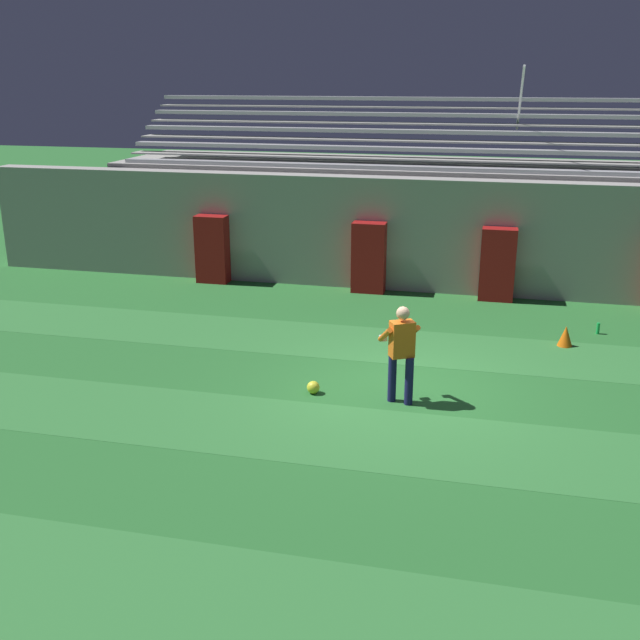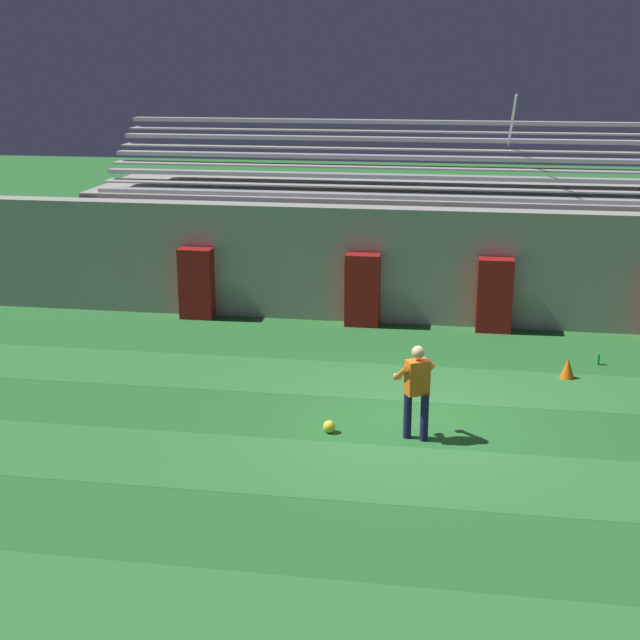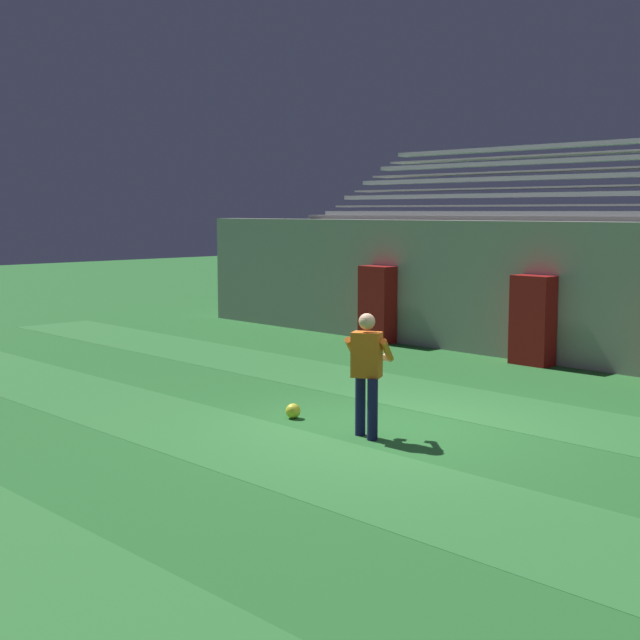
% 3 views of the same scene
% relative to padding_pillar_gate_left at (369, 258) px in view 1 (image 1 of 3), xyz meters
% --- Properties ---
extents(ground_plane, '(80.00, 80.00, 0.00)m').
position_rel_padding_pillar_gate_left_xyz_m(ground_plane, '(1.56, -5.95, -0.88)').
color(ground_plane, '#286B2D').
extents(turf_stripe_near, '(28.00, 2.04, 0.01)m').
position_rel_padding_pillar_gate_left_xyz_m(turf_stripe_near, '(1.56, -11.95, -0.88)').
color(turf_stripe_near, '#337A38').
rests_on(turf_stripe_near, ground).
extents(turf_stripe_mid, '(28.00, 2.04, 0.01)m').
position_rel_padding_pillar_gate_left_xyz_m(turf_stripe_mid, '(1.56, -7.86, -0.88)').
color(turf_stripe_mid, '#337A38').
rests_on(turf_stripe_mid, ground).
extents(turf_stripe_far, '(28.00, 2.04, 0.01)m').
position_rel_padding_pillar_gate_left_xyz_m(turf_stripe_far, '(1.56, -3.77, -0.88)').
color(turf_stripe_far, '#337A38').
rests_on(turf_stripe_far, ground).
extents(back_wall, '(24.00, 0.60, 2.80)m').
position_rel_padding_pillar_gate_left_xyz_m(back_wall, '(1.56, 0.55, 0.52)').
color(back_wall, '#999691').
rests_on(back_wall, ground).
extents(padding_pillar_gate_left, '(0.82, 0.44, 1.76)m').
position_rel_padding_pillar_gate_left_xyz_m(padding_pillar_gate_left, '(0.00, 0.00, 0.00)').
color(padding_pillar_gate_left, maroon).
rests_on(padding_pillar_gate_left, ground).
extents(padding_pillar_gate_right, '(0.82, 0.44, 1.76)m').
position_rel_padding_pillar_gate_left_xyz_m(padding_pillar_gate_right, '(3.12, 0.00, 0.00)').
color(padding_pillar_gate_right, maroon).
rests_on(padding_pillar_gate_right, ground).
extents(padding_pillar_far_left, '(0.82, 0.44, 1.76)m').
position_rel_padding_pillar_gate_left_xyz_m(padding_pillar_far_left, '(-4.12, 0.00, 0.00)').
color(padding_pillar_far_left, maroon).
rests_on(padding_pillar_far_left, ground).
extents(bleacher_stand, '(18.00, 4.05, 5.43)m').
position_rel_padding_pillar_gate_left_xyz_m(bleacher_stand, '(1.56, 2.89, 0.63)').
color(bleacher_stand, '#999691').
rests_on(bleacher_stand, ground).
extents(goalkeeper, '(0.73, 0.69, 1.67)m').
position_rel_padding_pillar_gate_left_xyz_m(goalkeeper, '(1.63, -6.47, 0.08)').
color(goalkeeper, '#19194C').
rests_on(goalkeeper, ground).
extents(soccer_ball, '(0.22, 0.22, 0.22)m').
position_rel_padding_pillar_gate_left_xyz_m(soccer_ball, '(0.15, -6.45, -0.77)').
color(soccer_ball, yellow).
rests_on(soccer_ball, ground).
extents(traffic_cone, '(0.30, 0.30, 0.42)m').
position_rel_padding_pillar_gate_left_xyz_m(traffic_cone, '(4.52, -3.01, -0.67)').
color(traffic_cone, orange).
rests_on(traffic_cone, ground).
extents(water_bottle, '(0.07, 0.07, 0.24)m').
position_rel_padding_pillar_gate_left_xyz_m(water_bottle, '(5.25, -2.07, -0.76)').
color(water_bottle, green).
rests_on(water_bottle, ground).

